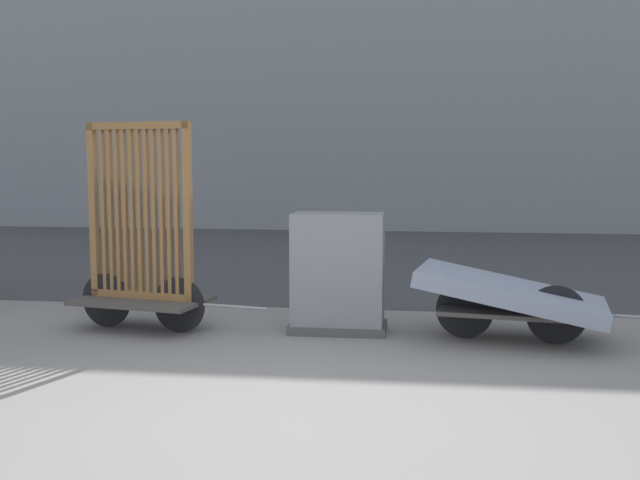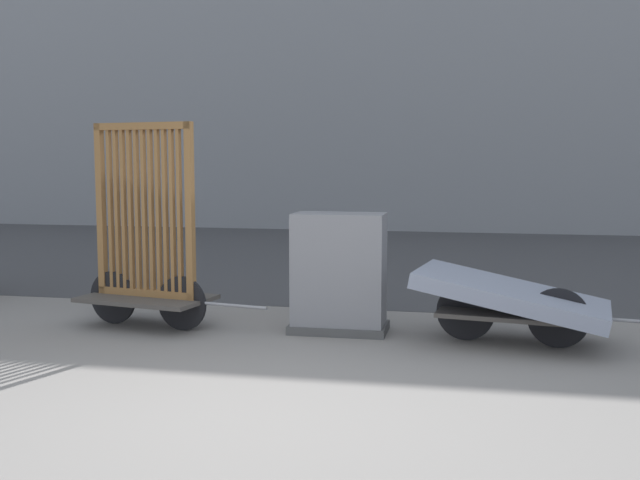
# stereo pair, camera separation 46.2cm
# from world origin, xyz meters

# --- Properties ---
(ground_plane) EXTENTS (60.00, 60.00, 0.00)m
(ground_plane) POSITION_xyz_m (0.00, 0.00, 0.00)
(ground_plane) COLOR gray
(road_strip) EXTENTS (56.00, 9.04, 0.01)m
(road_strip) POSITION_xyz_m (0.00, 8.15, 0.00)
(road_strip) COLOR #424244
(road_strip) RESTS_ON ground_plane
(building_facade) EXTENTS (48.00, 4.00, 11.12)m
(building_facade) POSITION_xyz_m (0.00, 14.67, 5.56)
(building_facade) COLOR gray
(building_facade) RESTS_ON ground_plane
(bike_cart_with_bedframe) EXTENTS (1.99, 0.97, 2.02)m
(bike_cart_with_bedframe) POSITION_xyz_m (-1.75, 2.39, 0.73)
(bike_cart_with_bedframe) COLOR #4C4742
(bike_cart_with_bedframe) RESTS_ON ground_plane
(bike_cart_with_mattress) EXTENTS (2.22, 1.23, 0.67)m
(bike_cart_with_mattress) POSITION_xyz_m (1.76, 2.40, 0.42)
(bike_cart_with_mattress) COLOR #4C4742
(bike_cart_with_mattress) RESTS_ON ground_plane
(utility_cabinet) EXTENTS (0.93, 0.53, 1.15)m
(utility_cabinet) POSITION_xyz_m (0.15, 2.57, 0.53)
(utility_cabinet) COLOR #4C4C4C
(utility_cabinet) RESTS_ON ground_plane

